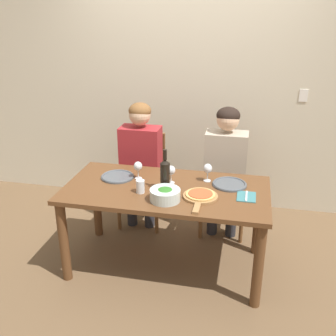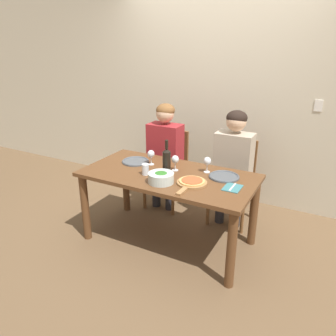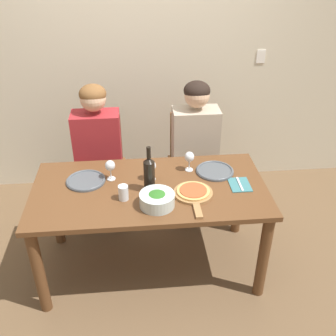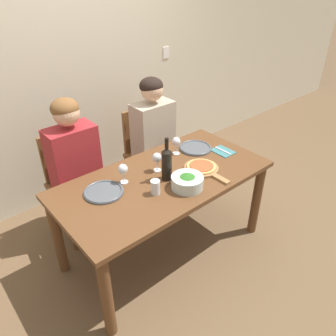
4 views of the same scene
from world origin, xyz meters
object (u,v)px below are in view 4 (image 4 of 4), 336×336
chair_left (73,179)px  person_man (154,130)px  wine_bottle (167,163)px  person_woman (75,158)px  chair_right (148,150)px  wine_glass_right (176,143)px  pizza_on_board (202,168)px  wine_glass_centre (157,159)px  broccoli_bowl (187,182)px  dinner_plate_left (104,192)px  fork_on_napkin (223,151)px  wine_glass_left (123,170)px  dinner_plate_right (195,148)px  water_tumbler (155,187)px

chair_left → person_man: 0.85m
person_man → wine_bottle: size_ratio=3.73×
person_woman → chair_right: bearing=7.6°
wine_bottle → wine_glass_right: (0.30, 0.24, -0.03)m
person_woman → wine_bottle: size_ratio=3.73×
pizza_on_board → wine_glass_centre: 0.36m
wine_glass_right → person_woman: bearing=147.9°
chair_right → broccoli_bowl: 1.06m
chair_left → dinner_plate_left: bearing=-94.7°
person_woman → wine_bottle: person_woman is taller
wine_bottle → broccoli_bowl: (0.04, -0.18, -0.09)m
wine_bottle → wine_glass_centre: bearing=82.1°
broccoli_bowl → fork_on_napkin: 0.62m
broccoli_bowl → pizza_on_board: broccoli_bowl is taller
wine_glass_left → pizza_on_board: bearing=-24.0°
chair_right → broccoli_bowl: bearing=-111.7°
chair_right → wine_glass_centre: bearing=-121.8°
wine_glass_left → fork_on_napkin: 0.91m
pizza_on_board → wine_glass_left: wine_glass_left is taller
wine_bottle → dinner_plate_right: size_ratio=1.21×
person_woman → dinner_plate_left: (-0.05, -0.52, -0.02)m
person_man → chair_left: bearing=172.4°
chair_right → pizza_on_board: bearing=-98.6°
fork_on_napkin → dinner_plate_right: bearing=126.4°
chair_right → dinner_plate_left: size_ratio=3.27×
dinner_plate_right → pizza_on_board: (-0.20, -0.28, 0.01)m
pizza_on_board → wine_glass_right: 0.33m
dinner_plate_right → wine_bottle: bearing=-158.3°
dinner_plate_left → wine_glass_centre: bearing=-1.9°
chair_left → person_man: bearing=-7.6°
person_woman → wine_glass_centre: (0.41, -0.54, 0.08)m
wine_bottle → wine_glass_centre: 0.14m
wine_bottle → fork_on_napkin: bearing=0.5°
person_man → person_woman: bearing=180.0°
person_woman → wine_glass_centre: 0.68m
dinner_plate_left → wine_glass_left: bearing=4.6°
person_man → wine_glass_left: size_ratio=8.23×
wine_glass_centre → water_tumbler: wine_glass_centre is taller
wine_glass_left → water_tumbler: wine_glass_left is taller
person_man → wine_glass_left: person_man is taller
person_woman → broccoli_bowl: (0.43, -0.84, 0.02)m
wine_bottle → water_tumbler: (-0.18, -0.09, -0.08)m
broccoli_bowl → water_tumbler: bearing=157.5°
water_tumbler → fork_on_napkin: size_ratio=0.57×
person_man → pizza_on_board: person_man is taller
person_woman → fork_on_napkin: 1.21m
chair_right → wine_bottle: (-0.42, -0.78, 0.36)m
chair_left → dinner_plate_right: chair_left is taller
person_man → pizza_on_board: 0.76m
dinner_plate_right → water_tumbler: water_tumbler is taller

